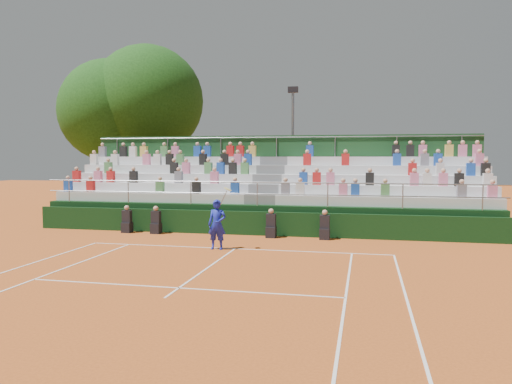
% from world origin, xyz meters
% --- Properties ---
extents(ground, '(90.00, 90.00, 0.00)m').
position_xyz_m(ground, '(0.00, 0.00, 0.00)').
color(ground, '#BD571F').
rests_on(ground, ground).
extents(courtside_wall, '(20.00, 0.15, 1.00)m').
position_xyz_m(courtside_wall, '(0.00, 3.20, 0.50)').
color(courtside_wall, black).
rests_on(courtside_wall, ground).
extents(line_officials, '(8.95, 0.40, 1.19)m').
position_xyz_m(line_officials, '(-1.51, 2.75, 0.48)').
color(line_officials, black).
rests_on(line_officials, ground).
extents(grandstand, '(20.00, 5.20, 4.40)m').
position_xyz_m(grandstand, '(0.00, 6.44, 1.08)').
color(grandstand, black).
rests_on(grandstand, ground).
extents(tennis_player, '(0.86, 0.44, 2.22)m').
position_xyz_m(tennis_player, '(-0.60, -0.21, 0.89)').
color(tennis_player, '#1622AB').
rests_on(tennis_player, ground).
extents(tree_west, '(6.67, 6.67, 9.66)m').
position_xyz_m(tree_west, '(-11.87, 13.05, 6.30)').
color(tree_west, '#352513').
rests_on(tree_west, ground).
extents(tree_east, '(7.26, 7.26, 10.56)m').
position_xyz_m(tree_east, '(-9.48, 13.57, 6.92)').
color(tree_east, '#352513').
rests_on(tree_east, ground).
extents(floodlight_mast, '(0.60, 0.25, 7.46)m').
position_xyz_m(floodlight_mast, '(0.23, 12.71, 4.39)').
color(floodlight_mast, gray).
rests_on(floodlight_mast, ground).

